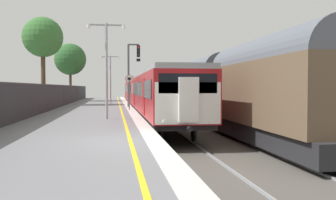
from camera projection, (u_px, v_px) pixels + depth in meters
ground at (224, 158)px, 11.84m from camera, size 17.40×110.00×1.21m
commuter_train_at_platform at (146, 92)px, 34.85m from camera, size 2.83×40.97×3.81m
freight_train_adjacent_track at (226, 87)px, 23.14m from camera, size 2.60×25.22×4.89m
signal_gantry at (131, 68)px, 31.42m from camera, size 1.10×0.24×5.36m
speed_limit_sign at (129, 87)px, 27.26m from camera, size 0.59×0.08×2.60m
platform_lamp_mid at (106, 62)px, 19.40m from camera, size 2.00×0.20×5.02m
platform_lamp_far at (110, 75)px, 38.14m from camera, size 2.00×0.20×4.93m
background_tree_left at (42, 38)px, 34.67m from camera, size 3.75×3.75×8.27m
background_tree_centre at (70, 60)px, 45.34m from camera, size 3.85×3.85×7.05m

